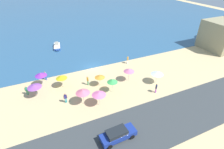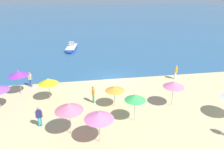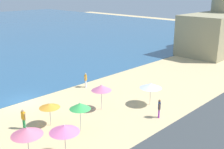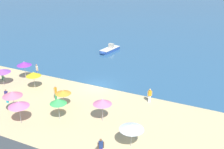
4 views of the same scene
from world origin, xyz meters
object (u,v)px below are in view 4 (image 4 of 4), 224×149
(bather_1, at_px, (150,95))
(bather_4, at_px, (55,92))
(beach_umbrella_3, at_px, (33,74))
(beach_umbrella_6, at_px, (12,94))
(bather_0, at_px, (37,69))
(beach_umbrella_5, at_px, (132,127))
(beach_umbrella_4, at_px, (63,92))
(beach_umbrella_7, at_px, (24,64))
(bather_5, at_px, (101,147))
(beach_umbrella_0, at_px, (102,102))
(bather_3, at_px, (2,74))
(bather_2, at_px, (6,95))
(beach_umbrella_2, at_px, (58,101))
(skiff_nearshore, at_px, (110,49))
(beach_umbrella_8, at_px, (2,71))
(beach_umbrella_1, at_px, (19,104))

(bather_1, bearing_deg, bather_4, -158.11)
(beach_umbrella_3, bearing_deg, bather_4, -16.50)
(beach_umbrella_6, bearing_deg, bather_0, 116.01)
(beach_umbrella_5, bearing_deg, beach_umbrella_4, 160.42)
(beach_umbrella_3, xyz_separation_m, beach_umbrella_7, (-3.17, 1.87, 0.29))
(bather_5, bearing_deg, beach_umbrella_5, 52.83)
(beach_umbrella_0, xyz_separation_m, beach_umbrella_5, (4.31, -2.68, -0.21))
(bather_1, bearing_deg, beach_umbrella_4, -148.24)
(beach_umbrella_4, height_order, bather_1, beach_umbrella_4)
(beach_umbrella_3, relative_size, beach_umbrella_4, 1.12)
(beach_umbrella_3, xyz_separation_m, beach_umbrella_5, (15.93, -5.80, 0.01))
(beach_umbrella_4, relative_size, bather_0, 1.18)
(beach_umbrella_3, height_order, bather_5, beach_umbrella_3)
(bather_3, bearing_deg, bather_2, -40.68)
(beach_umbrella_6, bearing_deg, beach_umbrella_3, 109.82)
(beach_umbrella_4, xyz_separation_m, beach_umbrella_5, (9.72, -3.46, 0.20))
(beach_umbrella_2, bearing_deg, bather_1, 47.31)
(bather_0, relative_size, skiff_nearshore, 0.37)
(bather_2, bearing_deg, beach_umbrella_4, 18.03)
(bather_0, xyz_separation_m, skiff_nearshore, (4.49, 14.70, -0.60))
(beach_umbrella_0, xyz_separation_m, beach_umbrella_8, (-16.10, 2.17, -0.20))
(bather_1, height_order, bather_3, bather_1)
(beach_umbrella_2, relative_size, bather_0, 1.43)
(bather_1, relative_size, skiff_nearshore, 0.37)
(bather_1, bearing_deg, bather_3, -172.44)
(beach_umbrella_4, xyz_separation_m, beach_umbrella_8, (-10.69, 1.40, 0.21))
(beach_umbrella_2, height_order, bather_4, beach_umbrella_2)
(beach_umbrella_1, distance_m, bather_0, 12.70)
(bather_5, bearing_deg, bather_1, 86.75)
(beach_umbrella_1, bearing_deg, bather_5, -5.76)
(beach_umbrella_4, xyz_separation_m, bather_2, (-6.59, -2.14, -0.88))
(beach_umbrella_0, bearing_deg, beach_umbrella_5, -31.92)
(bather_1, height_order, skiff_nearshore, bather_1)
(beach_umbrella_0, distance_m, bather_2, 12.15)
(beach_umbrella_0, height_order, skiff_nearshore, beach_umbrella_0)
(beach_umbrella_0, xyz_separation_m, bather_3, (-17.46, 3.32, -1.33))
(beach_umbrella_3, height_order, bather_2, beach_umbrella_3)
(beach_umbrella_3, xyz_separation_m, bather_2, (-0.38, -4.49, -1.07))
(beach_umbrella_4, bearing_deg, bather_4, 150.86)
(beach_umbrella_0, relative_size, bather_4, 1.45)
(beach_umbrella_8, xyz_separation_m, bather_5, (18.58, -7.26, -1.08))
(beach_umbrella_0, relative_size, beach_umbrella_5, 1.10)
(beach_umbrella_4, relative_size, bather_2, 1.21)
(beach_umbrella_8, relative_size, bather_3, 1.40)
(beach_umbrella_6, bearing_deg, bather_4, 64.94)
(beach_umbrella_8, xyz_separation_m, bather_2, (4.10, -3.54, -1.09))
(beach_umbrella_8, height_order, skiff_nearshore, beach_umbrella_8)
(bather_5, relative_size, skiff_nearshore, 0.37)
(beach_umbrella_0, relative_size, beach_umbrella_1, 1.02)
(beach_umbrella_5, relative_size, bather_5, 1.34)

